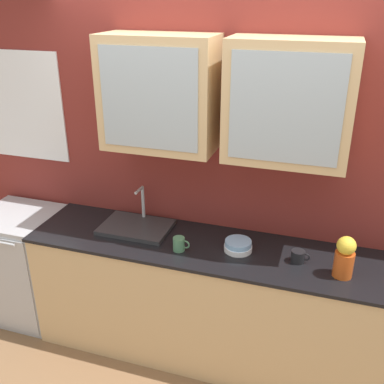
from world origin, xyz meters
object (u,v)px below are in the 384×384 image
vase (345,257)px  cup_near_sink (179,244)px  sink_faucet (136,226)px  cup_near_bowls (298,256)px  bowl_stack (238,246)px  dishwasher (24,265)px

vase → cup_near_sink: bearing=-178.6°
sink_faucet → cup_near_sink: sink_faucet is taller
cup_near_bowls → cup_near_sink: bearing=-172.6°
cup_near_sink → cup_near_bowls: bearing=7.4°
sink_faucet → cup_near_sink: (0.40, -0.19, 0.03)m
cup_near_sink → bowl_stack: bearing=17.7°
sink_faucet → bowl_stack: bearing=-4.9°
bowl_stack → cup_near_sink: bearing=-162.3°
bowl_stack → cup_near_bowls: cup_near_bowls is taller
sink_faucet → vase: bearing=-6.4°
bowl_stack → cup_near_sink: 0.40m
sink_faucet → dishwasher: (-1.00, -0.08, -0.49)m
sink_faucet → cup_near_bowls: bearing=-4.2°
sink_faucet → bowl_stack: size_ratio=2.65×
bowl_stack → vase: size_ratio=0.70×
cup_near_bowls → dishwasher: size_ratio=0.13×
sink_faucet → cup_near_sink: bearing=-25.0°
sink_faucet → dishwasher: 1.11m
bowl_stack → dishwasher: bowl_stack is taller
cup_near_sink → dishwasher: (-1.40, 0.11, -0.51)m
dishwasher → bowl_stack: bearing=0.5°
cup_near_sink → cup_near_bowls: 0.78m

